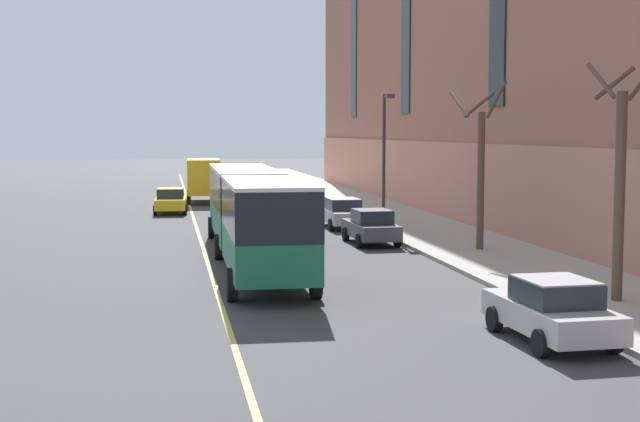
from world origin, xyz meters
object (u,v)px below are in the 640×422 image
at_px(parked_car_silver_1, 342,213).
at_px(taxi_cab, 171,201).
at_px(street_tree_mid_block, 480,168).
at_px(box_truck, 204,178).
at_px(parked_car_darkgray_2, 371,227).
at_px(street_tree_near_corner, 619,181).
at_px(city_bus, 252,210).
at_px(street_lamp, 385,146).
at_px(parked_car_silver_0, 552,310).

distance_m(parked_car_silver_1, taxi_cab, 13.13).
bearing_deg(street_tree_mid_block, box_truck, 110.17).
relative_size(parked_car_silver_1, parked_car_darkgray_2, 1.09).
bearing_deg(street_tree_near_corner, city_bus, 132.33).
relative_size(city_bus, taxi_cab, 4.45).
bearing_deg(street_lamp, city_bus, -128.96).
bearing_deg(street_lamp, parked_car_silver_1, 134.70).
bearing_deg(taxi_cab, parked_car_darkgray_2, -62.25).
relative_size(parked_car_silver_0, street_tree_near_corner, 0.63).
height_order(street_tree_near_corner, street_lamp, street_tree_near_corner).
bearing_deg(box_truck, street_tree_mid_block, -69.83).
bearing_deg(box_truck, street_tree_near_corner, -75.39).
distance_m(parked_car_silver_0, street_tree_mid_block, 16.02).
bearing_deg(city_bus, street_tree_mid_block, 5.62).
xyz_separation_m(taxi_cab, street_tree_near_corner, (12.50, -31.46, 2.81)).
distance_m(city_bus, street_tree_mid_block, 9.68).
height_order(parked_car_silver_0, street_tree_mid_block, street_tree_mid_block).
distance_m(box_truck, street_lamp, 21.08).
distance_m(street_tree_mid_block, street_lamp, 8.69).
height_order(parked_car_darkgray_2, street_lamp, street_lamp).
distance_m(parked_car_darkgray_2, street_tree_mid_block, 5.82).
bearing_deg(street_tree_mid_block, parked_car_silver_1, 109.98).
bearing_deg(parked_car_silver_1, box_truck, 110.29).
relative_size(parked_car_silver_1, taxi_cab, 1.08).
bearing_deg(parked_car_darkgray_2, parked_car_silver_0, -89.90).
bearing_deg(parked_car_darkgray_2, city_bus, -142.35).
xyz_separation_m(parked_car_silver_0, taxi_cab, (-8.75, 35.40, 0.00)).
xyz_separation_m(city_bus, street_lamp, (7.59, 9.38, 2.27)).
bearing_deg(taxi_cab, box_truck, 73.09).
bearing_deg(taxi_cab, parked_car_silver_0, -76.11).
xyz_separation_m(parked_car_silver_0, street_lamp, (1.81, 23.78, 3.50)).
bearing_deg(taxi_cab, street_lamp, -47.73).
height_order(parked_car_silver_0, taxi_cab, same).
xyz_separation_m(city_bus, street_tree_mid_block, (9.51, 0.94, 1.51)).
height_order(parked_car_silver_1, street_lamp, street_lamp).
bearing_deg(taxi_cab, parked_car_silver_1, -48.20).
bearing_deg(parked_car_darkgray_2, parked_car_silver_1, 89.68).
distance_m(parked_car_silver_0, box_truck, 43.51).
bearing_deg(street_tree_near_corner, street_tree_mid_block, 90.08).
xyz_separation_m(city_bus, street_tree_near_corner, (9.53, -10.46, 1.58)).
bearing_deg(street_lamp, box_truck, 113.20).
relative_size(parked_car_silver_1, street_tree_near_corner, 0.68).
bearing_deg(city_bus, taxi_cab, 98.07).
height_order(taxi_cab, street_tree_near_corner, street_tree_near_corner).
bearing_deg(city_bus, parked_car_darkgray_2, 37.65).
distance_m(city_bus, box_truck, 28.63).
bearing_deg(street_lamp, parked_car_silver_0, -94.35).
distance_m(city_bus, street_lamp, 12.27).
bearing_deg(taxi_cab, city_bus, -81.93).
xyz_separation_m(taxi_cab, street_lamp, (10.56, -11.62, 3.50)).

